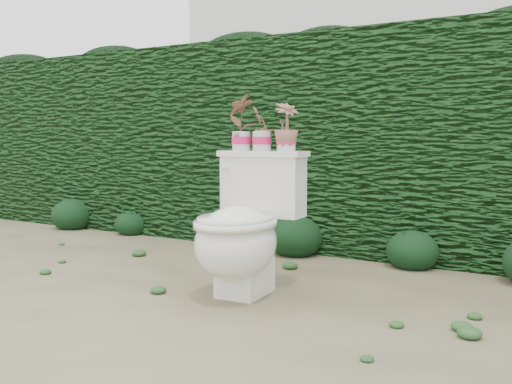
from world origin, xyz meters
The scene contains 12 objects.
ground centered at (0.00, 0.00, 0.00)m, with size 60.00×60.00×0.00m, color gray.
hedge centered at (0.00, 1.60, 0.80)m, with size 8.00×1.00×1.60m, color #1B4D19.
house_wall centered at (0.60, 6.00, 2.00)m, with size 8.00×3.50×4.00m, color silver.
toilet centered at (0.19, -0.06, 0.36)m, with size 0.51×0.70×0.78m.
potted_plant_left centered at (0.04, 0.17, 0.93)m, with size 0.16×0.11×0.31m, color #34661F.
potted_plant_center centered at (0.17, 0.18, 0.89)m, with size 0.13×0.10×0.24m, color #34661F.
potted_plant_right centered at (0.32, 0.19, 0.90)m, with size 0.14×0.14×0.25m, color #34661F.
liriope_clump_0 centered at (-2.39, 1.07, 0.15)m, with size 0.38×0.38×0.31m, color #123315.
liriope_clump_1 centered at (-1.69, 1.11, 0.12)m, with size 0.30×0.30×0.24m, color #123315.
liriope_clump_2 centered at (-0.71, 1.11, 0.15)m, with size 0.38×0.38×0.30m, color #123315.
liriope_clump_3 centered at (-0.04, 1.05, 0.16)m, with size 0.39×0.39×0.32m, color #123315.
liriope_clump_4 centered at (0.80, 1.07, 0.14)m, with size 0.34×0.34×0.27m, color #123315.
Camera 1 is at (1.78, -2.62, 0.85)m, focal length 40.00 mm.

